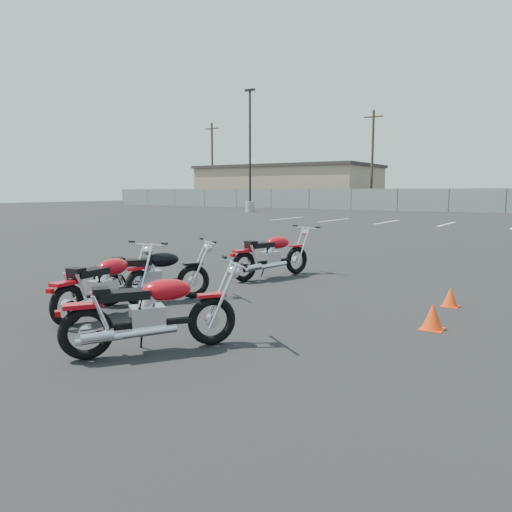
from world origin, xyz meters
The scene contains 13 objects.
ground centered at (0.00, 0.00, 0.00)m, with size 120.00×120.00×0.00m, color black.
motorcycle_front_red centered at (-0.52, 2.28, 0.43)m, with size 0.98×1.91×0.95m.
motorcycle_second_black centered at (-0.95, -0.45, 0.41)m, with size 1.30×1.70×0.89m.
motorcycle_third_red centered at (-0.91, -1.35, 0.41)m, with size 0.71×1.84×0.90m.
motorcycle_rear_red centered at (0.69, -2.15, 0.41)m, with size 1.38×1.70×0.91m.
training_cone_near centered at (2.83, 1.60, 0.14)m, with size 0.23×0.23×0.28m.
training_cone_far centered at (2.90, 0.25, 0.16)m, with size 0.27×0.27×0.32m.
light_pole_west centered at (-16.91, 26.63, 2.32)m, with size 0.80×0.70×9.19m.
chainlink_fence centered at (0.00, 35.00, 0.90)m, with size 80.06×0.06×1.80m.
tan_building_west centered at (-22.00, 42.00, 2.16)m, with size 18.40×10.40×4.30m.
utility_pole_a centered at (-30.00, 39.00, 4.69)m, with size 1.80×0.24×9.00m.
utility_pole_b centered at (-12.00, 40.00, 4.69)m, with size 1.80×0.24×9.00m.
parking_line_stripes centered at (-2.50, 20.00, 0.00)m, with size 15.12×4.00×0.01m.
Camera 1 is at (4.22, -5.72, 1.63)m, focal length 35.00 mm.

